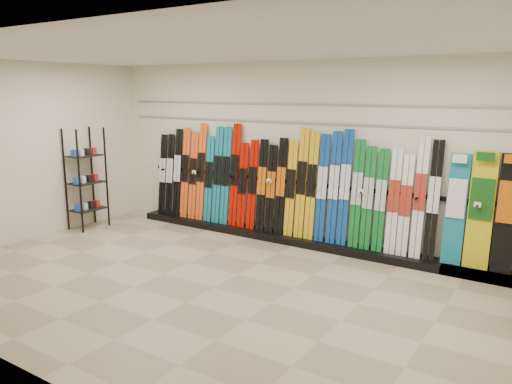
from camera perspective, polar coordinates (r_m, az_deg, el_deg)
The scene contains 10 objects.
floor at distance 6.64m, azimuth -4.85°, elevation -10.81°, with size 8.00×8.00×0.00m, color #9E876D.
back_wall at distance 8.32m, azimuth 5.62°, elevation 4.45°, with size 8.00×8.00×0.00m, color beige.
left_wall at distance 9.23m, azimuth -25.10°, elevation 4.11°, with size 5.00×5.00×0.00m, color beige.
ceiling at distance 6.16m, azimuth -5.34°, elevation 15.97°, with size 8.00×8.00×0.00m, color silver.
ski_rack_base at distance 8.33m, azimuth 6.10°, elevation -5.71°, with size 8.00×0.40×0.12m, color black.
skis at distance 8.46m, azimuth 2.33°, elevation 0.86°, with size 5.37×0.23×1.83m.
snowboards at distance 7.42m, azimuth 25.40°, elevation -2.27°, with size 1.24×0.25×1.60m.
accessory_rack at distance 9.69m, azimuth -18.84°, elevation 1.47°, with size 0.40×0.60×1.86m, color black.
slatwall_rail_0 at distance 8.25m, azimuth 5.62°, elevation 7.88°, with size 7.60×0.02×0.03m, color gray.
slatwall_rail_1 at distance 8.24m, azimuth 5.66°, elevation 9.96°, with size 7.60×0.02×0.03m, color gray.
Camera 1 is at (3.80, -4.83, 2.52)m, focal length 35.00 mm.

